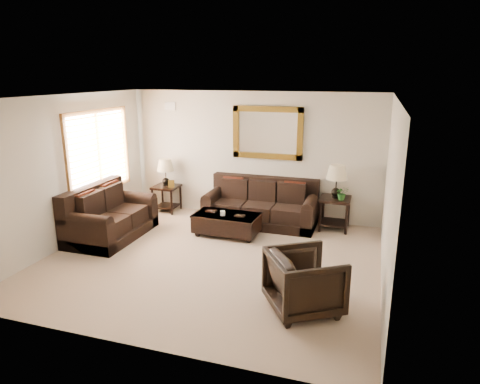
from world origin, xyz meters
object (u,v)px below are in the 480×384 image
(loveseat, at_px, (108,218))
(armchair, at_px, (304,279))
(end_table_right, at_px, (336,188))
(end_table_left, at_px, (166,178))
(coffee_table, at_px, (227,222))
(sofa, at_px, (261,207))

(loveseat, height_order, armchair, loveseat)
(loveseat, relative_size, end_table_right, 1.34)
(end_table_left, bearing_deg, armchair, -41.79)
(loveseat, distance_m, end_table_right, 4.48)
(coffee_table, bearing_deg, end_table_left, 152.78)
(loveseat, relative_size, end_table_left, 1.47)
(end_table_right, relative_size, armchair, 1.47)
(loveseat, height_order, end_table_left, end_table_left)
(loveseat, bearing_deg, end_table_right, -66.77)
(loveseat, height_order, end_table_right, end_table_right)
(end_table_left, relative_size, end_table_right, 0.91)
(sofa, distance_m, loveseat, 3.07)
(sofa, relative_size, end_table_left, 1.90)
(end_table_right, bearing_deg, sofa, -175.75)
(sofa, distance_m, coffee_table, 1.00)
(sofa, xyz_separation_m, end_table_right, (1.50, 0.11, 0.52))
(armchair, bearing_deg, loveseat, 36.69)
(end_table_left, bearing_deg, coffee_table, -29.39)
(coffee_table, height_order, armchair, armchair)
(loveseat, bearing_deg, sofa, -57.64)
(armchair, bearing_deg, sofa, -8.36)
(end_table_left, bearing_deg, loveseat, -100.56)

